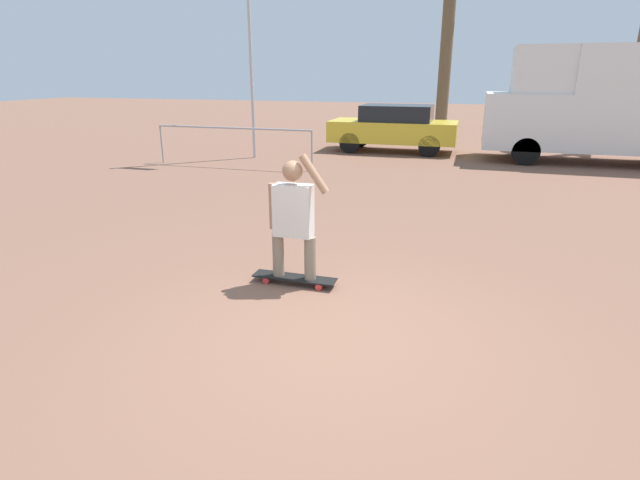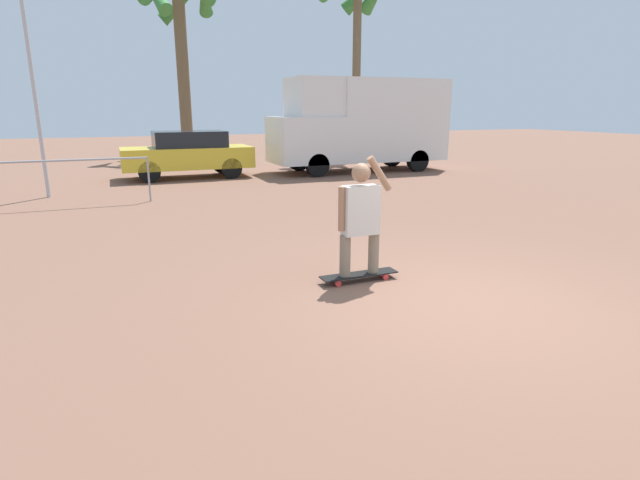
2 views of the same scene
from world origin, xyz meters
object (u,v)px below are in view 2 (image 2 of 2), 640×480
person_skateboarder (360,213)px  camper_van (362,122)px  palm_tree_center_background (179,20)px  flagpole (26,3)px  skateboard (359,275)px  parked_car_yellow (188,153)px

person_skateboarder → camper_van: camper_van is taller
palm_tree_center_background → flagpole: flagpole is taller
person_skateboarder → palm_tree_center_background: 19.15m
skateboard → camper_van: bearing=62.8°
person_skateboarder → skateboard: bearing=-0.0°
skateboard → camper_van: (5.49, 10.68, 1.63)m
camper_van → flagpole: bearing=-168.8°
flagpole → palm_tree_center_background: bearing=63.9°
person_skateboarder → flagpole: size_ratio=0.19×
person_skateboarder → flagpole: flagpole is taller
parked_car_yellow → skateboard: bearing=-87.2°
skateboard → camper_van: size_ratio=0.17×
person_skateboarder → flagpole: (-4.32, 8.73, 3.63)m
flagpole → skateboard: bearing=-63.6°
camper_van → skateboard: bearing=-117.2°
camper_van → palm_tree_center_background: 10.20m
person_skateboarder → flagpole: bearing=116.3°
camper_van → parked_car_yellow: camper_van is taller
camper_van → palm_tree_center_background: size_ratio=0.81×
person_skateboarder → parked_car_yellow: (-0.54, 11.18, -0.12)m
skateboard → palm_tree_center_background: bearing=88.6°
camper_van → parked_car_yellow: bearing=175.2°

